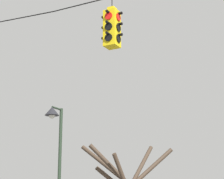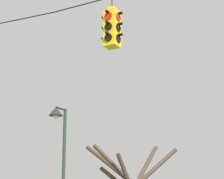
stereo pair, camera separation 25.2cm
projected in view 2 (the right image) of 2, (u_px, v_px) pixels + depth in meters
traffic_light_over_intersection at (112, 28)px, 10.99m from camera, size 0.58×0.58×1.37m
street_lamp at (59, 142)px, 15.92m from camera, size 0.53×0.90×5.42m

